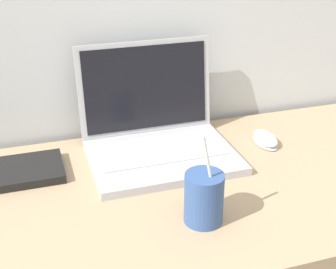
{
  "coord_description": "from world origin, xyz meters",
  "views": [
    {
      "loc": [
        -0.31,
        -0.54,
        1.32
      ],
      "look_at": [
        -0.01,
        0.39,
        0.85
      ],
      "focal_mm": 50.0,
      "sensor_mm": 36.0,
      "label": 1
    }
  ],
  "objects": [
    {
      "name": "computer_mouse",
      "position": [
        0.28,
        0.44,
        0.77
      ],
      "size": [
        0.06,
        0.1,
        0.03
      ],
      "color": "#B2B2B7",
      "rests_on": "desk"
    },
    {
      "name": "laptop",
      "position": [
        -0.01,
        0.49,
        0.81
      ],
      "size": [
        0.36,
        0.31,
        0.26
      ],
      "color": "#ADADB2",
      "rests_on": "desk"
    },
    {
      "name": "drink_cup",
      "position": [
        -0.01,
        0.17,
        0.81
      ],
      "size": [
        0.08,
        0.08,
        0.2
      ],
      "color": "#33518C",
      "rests_on": "desk"
    }
  ]
}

